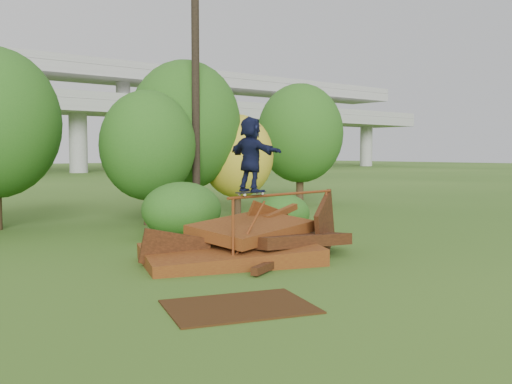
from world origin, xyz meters
TOP-DOWN VIEW (x-y plane):
  - ground at (0.00, 0.00)m, footprint 240.00×240.00m
  - scrap_pile at (-0.92, 2.10)m, footprint 5.70×3.60m
  - grind_rail at (-0.36, 1.53)m, footprint 3.47×0.40m
  - skateboard at (-1.41, 1.43)m, footprint 0.77×0.27m
  - skater at (-1.41, 1.43)m, footprint 0.57×1.55m
  - flat_plate at (-3.64, -1.07)m, footprint 2.74×2.31m
  - tree_2 at (0.35, 9.39)m, footprint 3.32×3.32m
  - tree_3 at (2.81, 10.91)m, footprint 4.42×4.42m
  - tree_4 at (4.79, 10.11)m, footprint 2.94×2.94m
  - tree_5 at (9.88, 11.80)m, footprint 4.16×4.16m
  - shrub_left at (-0.35, 6.05)m, footprint 2.40×2.22m
  - shrub_right at (2.66, 4.93)m, footprint 1.74×1.59m
  - utility_pole at (1.98, 8.84)m, footprint 1.40×0.28m

SIDE VIEW (x-z plane):
  - ground at x=0.00m, z-range 0.00..0.00m
  - flat_plate at x=-3.64m, z-range 0.00..0.03m
  - scrap_pile at x=-0.92m, z-range -0.58..1.30m
  - shrub_right at x=2.66m, z-range 0.00..1.23m
  - shrub_left at x=-0.35m, z-range 0.00..1.66m
  - grind_rail at x=-0.36m, z-range 0.42..2.01m
  - skateboard at x=-1.41m, z-range 1.61..1.69m
  - tree_4 at x=4.79m, z-range 0.33..4.40m
  - skater at x=-1.41m, z-range 1.66..3.31m
  - tree_2 at x=0.35m, z-range 0.42..5.10m
  - tree_5 at x=9.88m, z-range 0.52..6.36m
  - tree_3 at x=2.81m, z-range 0.52..6.65m
  - utility_pole at x=1.98m, z-range 0.07..10.03m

